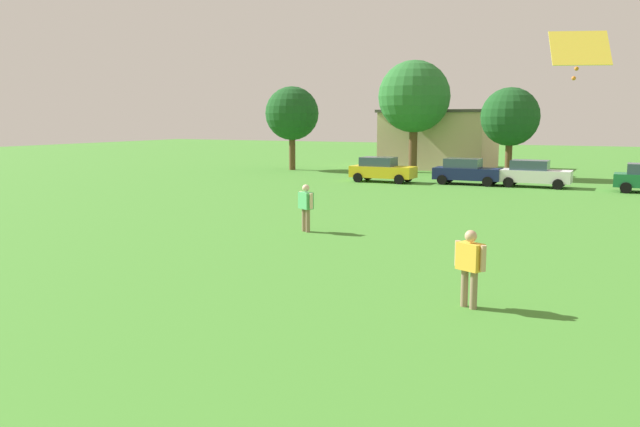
# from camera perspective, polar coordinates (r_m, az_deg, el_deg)

# --- Properties ---
(ground_plane) EXTENTS (160.00, 160.00, 0.00)m
(ground_plane) POSITION_cam_1_polar(r_m,az_deg,el_deg) (31.63, 12.00, 0.48)
(ground_plane) COLOR #42842D
(adult_bystander) EXTENTS (0.78, 0.55, 1.78)m
(adult_bystander) POSITION_cam_1_polar(r_m,az_deg,el_deg) (14.90, 13.12, -4.19)
(adult_bystander) COLOR #8C7259
(adult_bystander) RESTS_ON ground
(bystander_near_trees) EXTENTS (0.76, 0.58, 1.80)m
(bystander_near_trees) POSITION_cam_1_polar(r_m,az_deg,el_deg) (24.30, -1.26, 0.86)
(bystander_near_trees) COLOR #8C7259
(bystander_near_trees) RESTS_ON ground
(kite) EXTENTS (1.46, 1.02, 1.16)m
(kite) POSITION_cam_1_polar(r_m,az_deg,el_deg) (16.64, 21.97, 13.26)
(kite) COLOR yellow
(parked_car_yellow_0) EXTENTS (4.30, 2.02, 1.68)m
(parked_car_yellow_0) POSITION_cam_1_polar(r_m,az_deg,el_deg) (43.86, 5.49, 3.90)
(parked_car_yellow_0) COLOR yellow
(parked_car_yellow_0) RESTS_ON ground
(parked_car_navy_1) EXTENTS (4.30, 2.02, 1.68)m
(parked_car_navy_1) POSITION_cam_1_polar(r_m,az_deg,el_deg) (43.16, 12.84, 3.66)
(parked_car_navy_1) COLOR #141E4C
(parked_car_navy_1) RESTS_ON ground
(parked_car_white_2) EXTENTS (4.30, 2.02, 1.68)m
(parked_car_white_2) POSITION_cam_1_polar(r_m,az_deg,el_deg) (42.56, 18.38, 3.38)
(parked_car_white_2) COLOR white
(parked_car_white_2) RESTS_ON ground
(tree_far_left) EXTENTS (4.44, 4.44, 6.92)m
(tree_far_left) POSITION_cam_1_polar(r_m,az_deg,el_deg) (54.21, -2.49, 8.81)
(tree_far_left) COLOR brown
(tree_far_left) RESTS_ON ground
(tree_center) EXTENTS (5.66, 5.66, 8.82)m
(tree_center) POSITION_cam_1_polar(r_m,az_deg,el_deg) (52.10, 8.32, 10.17)
(tree_center) COLOR brown
(tree_center) RESTS_ON ground
(tree_far_right) EXTENTS (4.15, 4.15, 6.47)m
(tree_far_right) POSITION_cam_1_polar(r_m,az_deg,el_deg) (48.23, 16.47, 8.18)
(tree_far_right) COLOR brown
(tree_far_right) RESTS_ON ground
(house_left) EXTENTS (9.21, 7.31, 5.01)m
(house_left) POSITION_cam_1_polar(r_m,az_deg,el_deg) (57.12, 10.52, 6.49)
(house_left) COLOR beige
(house_left) RESTS_ON ground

